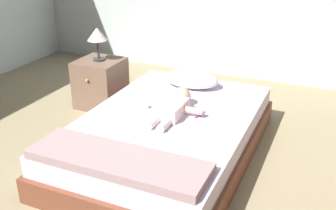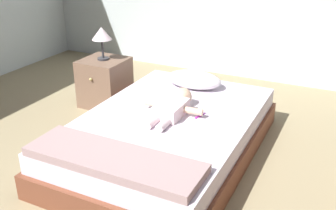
{
  "view_description": "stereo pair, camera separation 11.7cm",
  "coord_description": "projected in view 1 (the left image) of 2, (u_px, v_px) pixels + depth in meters",
  "views": [
    {
      "loc": [
        1.12,
        -1.91,
        1.75
      ],
      "look_at": [
        -0.07,
        0.77,
        0.46
      ],
      "focal_mm": 42.19,
      "sensor_mm": 36.0,
      "label": 1
    },
    {
      "loc": [
        1.22,
        -1.86,
        1.75
      ],
      "look_at": [
        -0.07,
        0.77,
        0.46
      ],
      "focal_mm": 42.19,
      "sensor_mm": 36.0,
      "label": 2
    }
  ],
  "objects": [
    {
      "name": "bed",
      "position": [
        168.0,
        136.0,
        3.32
      ],
      "size": [
        1.35,
        2.08,
        0.36
      ],
      "color": "brown",
      "rests_on": "ground_plane"
    },
    {
      "name": "lamp",
      "position": [
        97.0,
        36.0,
        4.02
      ],
      "size": [
        0.21,
        0.21,
        0.34
      ],
      "color": "#333338",
      "rests_on": "nightstand"
    },
    {
      "name": "toothbrush",
      "position": [
        201.0,
        114.0,
        3.25
      ],
      "size": [
        0.05,
        0.14,
        0.02
      ],
      "color": "#AF29B1",
      "rests_on": "bed"
    },
    {
      "name": "ground_plane",
      "position": [
        133.0,
        208.0,
        2.72
      ],
      "size": [
        8.0,
        8.0,
        0.0
      ],
      "primitive_type": "plane",
      "color": "#9B8A66"
    },
    {
      "name": "nightstand",
      "position": [
        101.0,
        83.0,
        4.23
      ],
      "size": [
        0.45,
        0.48,
        0.51
      ],
      "color": "brown",
      "rests_on": "ground_plane"
    },
    {
      "name": "baby",
      "position": [
        173.0,
        106.0,
        3.28
      ],
      "size": [
        0.52,
        0.63,
        0.16
      ],
      "color": "white",
      "rests_on": "bed"
    },
    {
      "name": "pillow",
      "position": [
        191.0,
        79.0,
        3.83
      ],
      "size": [
        0.55,
        0.33,
        0.15
      ],
      "color": "white",
      "rests_on": "bed"
    },
    {
      "name": "blanket",
      "position": [
        118.0,
        161.0,
        2.56
      ],
      "size": [
        1.22,
        0.38,
        0.06
      ],
      "color": "#A98A89",
      "rests_on": "bed"
    }
  ]
}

